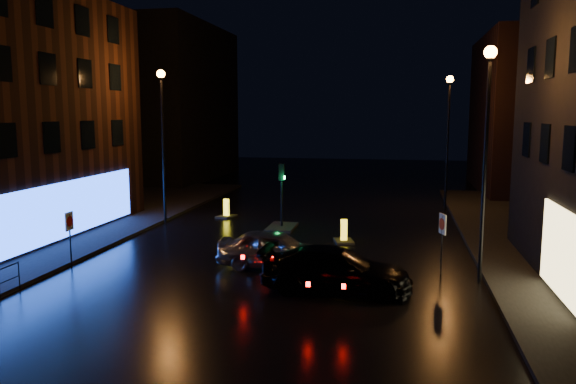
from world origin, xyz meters
name	(u,v)px	position (x,y,z in m)	size (l,w,h in m)	color
ground	(223,328)	(0.00, 0.00, 0.00)	(120.00, 120.00, 0.00)	black
building_far_left	(172,103)	(-16.00, 35.00, 7.00)	(8.00, 16.00, 14.00)	black
building_far_right	(534,114)	(15.00, 32.00, 6.00)	(8.00, 14.00, 12.00)	black
street_lamp_lfar	(162,123)	(-7.80, 14.00, 5.56)	(0.44, 0.44, 8.37)	black
street_lamp_rnear	(487,128)	(7.80, 6.00, 5.56)	(0.44, 0.44, 8.37)	black
street_lamp_rfar	(448,121)	(7.80, 22.00, 5.56)	(0.44, 0.44, 8.37)	black
traffic_signal	(282,219)	(-1.20, 14.00, 0.50)	(1.40, 2.40, 3.45)	black
silver_hatchback	(274,249)	(0.06, 6.45, 0.76)	(1.78, 4.43, 1.51)	#AFB3B7
dark_sedan	(336,270)	(2.81, 3.93, 0.75)	(2.11, 5.19, 1.51)	black
bollard_near	(344,237)	(2.35, 11.38, 0.24)	(1.13, 1.43, 1.10)	black
bollard_far	(226,213)	(-5.04, 16.44, 0.24)	(1.11, 1.41, 1.09)	black
road_sign_left	(70,226)	(-7.90, 5.00, 1.65)	(0.08, 0.54, 2.21)	black
road_sign_right	(442,229)	(6.50, 6.78, 1.74)	(0.24, 0.55, 2.33)	black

